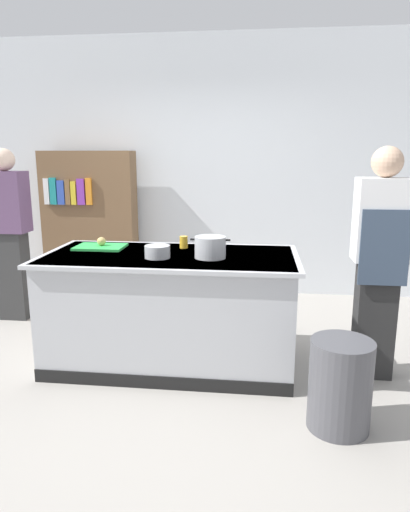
{
  "coord_description": "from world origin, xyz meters",
  "views": [
    {
      "loc": [
        0.68,
        -3.42,
        1.66
      ],
      "look_at": [
        0.25,
        0.2,
        0.85
      ],
      "focal_mm": 32.17,
      "sensor_mm": 36.0,
      "label": 1
    }
  ],
  "objects_px": {
    "mixing_bowl": "(157,252)",
    "person_guest": "(10,231)",
    "onion": "(101,241)",
    "trash_bin": "(340,385)",
    "stock_pot": "(210,247)",
    "juice_cup": "(184,242)",
    "bookshelf": "(90,223)",
    "person_chef": "(379,259)"
  },
  "relations": [
    {
      "from": "mixing_bowl",
      "to": "person_guest",
      "type": "relative_size",
      "value": 0.11
    },
    {
      "from": "onion",
      "to": "person_guest",
      "type": "height_order",
      "value": "person_guest"
    },
    {
      "from": "onion",
      "to": "trash_bin",
      "type": "bearing_deg",
      "value": -28.14
    },
    {
      "from": "stock_pot",
      "to": "juice_cup",
      "type": "relative_size",
      "value": 3.0
    },
    {
      "from": "onion",
      "to": "trash_bin",
      "type": "height_order",
      "value": "onion"
    },
    {
      "from": "onion",
      "to": "bookshelf",
      "type": "relative_size",
      "value": 0.04
    },
    {
      "from": "mixing_bowl",
      "to": "person_chef",
      "type": "xyz_separation_m",
      "value": [
        1.63,
        0.09,
        -0.03
      ]
    },
    {
      "from": "person_chef",
      "to": "person_guest",
      "type": "bearing_deg",
      "value": 57.43
    },
    {
      "from": "stock_pot",
      "to": "trash_bin",
      "type": "xyz_separation_m",
      "value": [
        0.87,
        -0.71,
        -0.7
      ]
    },
    {
      "from": "mixing_bowl",
      "to": "onion",
      "type": "bearing_deg",
      "value": 150.33
    },
    {
      "from": "person_chef",
      "to": "bookshelf",
      "type": "bearing_deg",
      "value": 39.66
    },
    {
      "from": "stock_pot",
      "to": "trash_bin",
      "type": "relative_size",
      "value": 0.53
    },
    {
      "from": "juice_cup",
      "to": "person_chef",
      "type": "distance_m",
      "value": 1.52
    },
    {
      "from": "mixing_bowl",
      "to": "juice_cup",
      "type": "xyz_separation_m",
      "value": [
        0.14,
        0.38,
        0.0
      ]
    },
    {
      "from": "person_chef",
      "to": "person_guest",
      "type": "distance_m",
      "value": 3.47
    },
    {
      "from": "stock_pot",
      "to": "person_guest",
      "type": "relative_size",
      "value": 0.17
    },
    {
      "from": "bookshelf",
      "to": "person_chef",
      "type": "bearing_deg",
      "value": -32.49
    },
    {
      "from": "person_guest",
      "to": "mixing_bowl",
      "type": "bearing_deg",
      "value": 75.86
    },
    {
      "from": "trash_bin",
      "to": "person_guest",
      "type": "xyz_separation_m",
      "value": [
        -2.99,
        1.63,
        0.63
      ]
    },
    {
      "from": "juice_cup",
      "to": "trash_bin",
      "type": "xyz_separation_m",
      "value": [
        1.13,
        -1.04,
        -0.66
      ]
    },
    {
      "from": "juice_cup",
      "to": "trash_bin",
      "type": "height_order",
      "value": "juice_cup"
    },
    {
      "from": "juice_cup",
      "to": "person_chef",
      "type": "height_order",
      "value": "person_chef"
    },
    {
      "from": "stock_pot",
      "to": "mixing_bowl",
      "type": "relative_size",
      "value": 1.57
    },
    {
      "from": "stock_pot",
      "to": "juice_cup",
      "type": "bearing_deg",
      "value": 127.37
    },
    {
      "from": "mixing_bowl",
      "to": "person_guest",
      "type": "xyz_separation_m",
      "value": [
        -1.72,
        0.97,
        -0.04
      ]
    },
    {
      "from": "mixing_bowl",
      "to": "person_chef",
      "type": "distance_m",
      "value": 1.64
    },
    {
      "from": "mixing_bowl",
      "to": "bookshelf",
      "type": "relative_size",
      "value": 0.11
    },
    {
      "from": "stock_pot",
      "to": "person_chef",
      "type": "xyz_separation_m",
      "value": [
        1.24,
        0.04,
        -0.07
      ]
    },
    {
      "from": "stock_pot",
      "to": "person_guest",
      "type": "xyz_separation_m",
      "value": [
        -2.12,
        0.92,
        -0.07
      ]
    },
    {
      "from": "onion",
      "to": "person_chef",
      "type": "bearing_deg",
      "value": -5.79
    },
    {
      "from": "trash_bin",
      "to": "mixing_bowl",
      "type": "bearing_deg",
      "value": 152.53
    },
    {
      "from": "person_guest",
      "to": "onion",
      "type": "bearing_deg",
      "value": 76.0
    },
    {
      "from": "onion",
      "to": "person_guest",
      "type": "distance_m",
      "value": 1.35
    },
    {
      "from": "person_chef",
      "to": "person_guest",
      "type": "xyz_separation_m",
      "value": [
        -3.35,
        0.88,
        -0.0
      ]
    },
    {
      "from": "trash_bin",
      "to": "person_guest",
      "type": "distance_m",
      "value": 3.46
    },
    {
      "from": "mixing_bowl",
      "to": "juice_cup",
      "type": "bearing_deg",
      "value": 70.24
    },
    {
      "from": "stock_pot",
      "to": "bookshelf",
      "type": "distance_m",
      "value": 2.5
    },
    {
      "from": "onion",
      "to": "stock_pot",
      "type": "xyz_separation_m",
      "value": [
        0.94,
        -0.26,
        0.03
      ]
    },
    {
      "from": "mixing_bowl",
      "to": "juice_cup",
      "type": "distance_m",
      "value": 0.41
    },
    {
      "from": "stock_pot",
      "to": "mixing_bowl",
      "type": "xyz_separation_m",
      "value": [
        -0.39,
        -0.05,
        -0.03
      ]
    },
    {
      "from": "trash_bin",
      "to": "person_chef",
      "type": "relative_size",
      "value": 0.33
    },
    {
      "from": "trash_bin",
      "to": "onion",
      "type": "bearing_deg",
      "value": 151.86
    }
  ]
}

